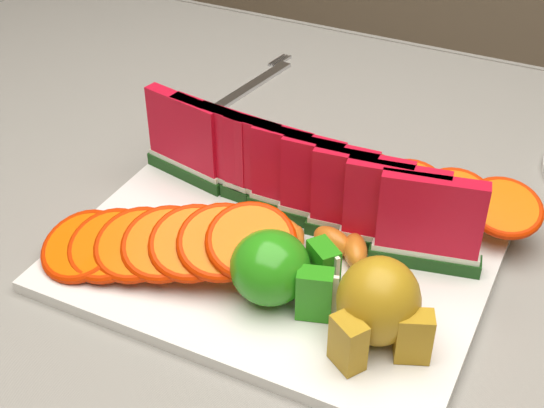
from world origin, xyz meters
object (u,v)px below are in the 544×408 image
at_px(platter, 277,255).
at_px(fork, 254,83).
at_px(apple_cluster, 279,270).
at_px(pear_cluster, 379,306).

height_order(platter, fork, platter).
bearing_deg(platter, fork, 120.67).
xyz_separation_m(platter, fork, (-0.19, 0.32, -0.00)).
bearing_deg(fork, apple_cluster, -59.89).
height_order(platter, apple_cluster, apple_cluster).
xyz_separation_m(pear_cluster, fork, (-0.32, 0.39, -0.05)).
xyz_separation_m(platter, apple_cluster, (0.03, -0.06, 0.04)).
relative_size(apple_cluster, pear_cluster, 1.08).
xyz_separation_m(apple_cluster, pear_cluster, (0.10, -0.01, 0.01)).
relative_size(platter, pear_cluster, 4.08).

